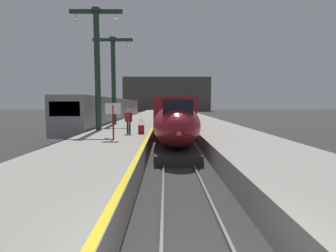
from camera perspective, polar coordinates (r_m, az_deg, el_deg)
The scene contains 15 objects.
platform_left at distance 28.55m, azimuth -7.41°, elevation -0.26°, with size 4.80×110.00×1.05m, color gray.
platform_right at distance 28.74m, azimuth 8.84°, elevation -0.25°, with size 4.80×110.00×1.05m, color gray.
platform_left_safety_stripe at distance 28.33m, azimuth -2.84°, elevation 0.81°, with size 0.20×107.80×0.01m, color yellow.
rail_main_left at distance 31.13m, azimuth -0.76°, elevation -0.64°, with size 0.08×110.00×0.12m, color slate.
rail_main_right at distance 31.16m, azimuth 2.00°, elevation -0.64°, with size 0.08×110.00×0.12m, color slate.
rail_secondary_left at distance 32.19m, azimuth -15.34°, elevation -0.64°, with size 0.08×110.00×0.12m, color slate.
rail_secondary_right at distance 31.84m, azimuth -12.73°, elevation -0.64°, with size 0.08×110.00×0.12m, color slate.
highspeed_train_main at distance 39.54m, azimuth 0.36°, elevation 3.33°, with size 2.92×55.94×3.60m.
regional_train_adjacent at distance 37.83m, azimuth -11.96°, elevation 3.39°, with size 2.85×36.60×3.80m.
station_column_mid at distance 21.00m, azimuth -15.53°, elevation 14.40°, with size 4.00×0.68×9.27m.
station_column_far at distance 26.86m, azimuth -12.10°, elevation 11.69°, with size 4.00×0.68×8.67m.
passenger_near_edge at distance 17.83m, azimuth -8.80°, elevation 1.44°, with size 0.54×0.34×1.69m.
rolling_suitcase at distance 17.73m, azimuth -6.00°, elevation -0.77°, with size 0.40×0.22×0.98m.
departure_info_board at distance 15.17m, azimuth -12.16°, elevation 2.72°, with size 0.90×0.10×2.12m.
terminus_back_wall at distance 105.55m, azimuth -0.25°, elevation 7.13°, with size 36.00×2.00×14.00m, color #4C4742.
Camera 1 is at (-0.67, -3.48, 3.14)m, focal length 27.32 mm.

